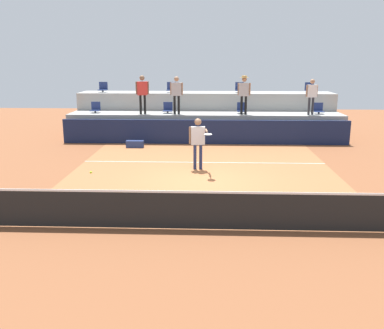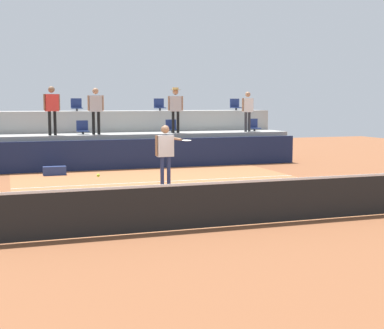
{
  "view_description": "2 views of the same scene",
  "coord_description": "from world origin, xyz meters",
  "px_view_note": "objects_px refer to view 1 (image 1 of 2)",
  "views": [
    {
      "loc": [
        0.19,
        -12.9,
        3.76
      ],
      "look_at": [
        -0.27,
        -1.67,
        0.94
      ],
      "focal_mm": 39.39,
      "sensor_mm": 36.0,
      "label": 1
    },
    {
      "loc": [
        -4.56,
        -13.85,
        2.46
      ],
      "look_at": [
        -0.43,
        -1.68,
        1.0
      ],
      "focal_mm": 51.31,
      "sensor_mm": 36.0,
      "label": 2
    }
  ],
  "objects_px": {
    "spectator_in_grey": "(142,91)",
    "stadium_chair_lower_right": "(242,109)",
    "spectator_in_white": "(312,93)",
    "stadium_chair_upper_far_left": "(103,88)",
    "stadium_chair_lower_far_right": "(319,109)",
    "spectator_leaning_on_rail": "(177,91)",
    "stadium_chair_upper_left": "(171,88)",
    "stadium_chair_upper_right": "(240,88)",
    "equipment_bag": "(135,144)",
    "stadium_chair_lower_left": "(168,109)",
    "spectator_with_hat": "(244,91)",
    "tennis_player": "(198,138)",
    "stadium_chair_lower_far_left": "(95,108)",
    "tennis_ball": "(91,172)",
    "stadium_chair_upper_far_right": "(309,88)"
  },
  "relations": [
    {
      "from": "stadium_chair_lower_far_right",
      "to": "spectator_in_grey",
      "type": "bearing_deg",
      "value": -177.35
    },
    {
      "from": "tennis_ball",
      "to": "tennis_player",
      "type": "bearing_deg",
      "value": 57.33
    },
    {
      "from": "stadium_chair_lower_far_right",
      "to": "stadium_chair_upper_far_right",
      "type": "bearing_deg",
      "value": 92.25
    },
    {
      "from": "spectator_in_grey",
      "to": "stadium_chair_lower_right",
      "type": "bearing_deg",
      "value": 4.69
    },
    {
      "from": "stadium_chair_lower_far_left",
      "to": "stadium_chair_upper_far_right",
      "type": "height_order",
      "value": "stadium_chair_upper_far_right"
    },
    {
      "from": "stadium_chair_lower_far_left",
      "to": "spectator_in_grey",
      "type": "bearing_deg",
      "value": -9.23
    },
    {
      "from": "stadium_chair_upper_left",
      "to": "tennis_ball",
      "type": "distance_m",
      "value": 11.86
    },
    {
      "from": "stadium_chair_upper_far_left",
      "to": "spectator_leaning_on_rail",
      "type": "xyz_separation_m",
      "value": [
        4.0,
        -2.18,
        -0.01
      ]
    },
    {
      "from": "stadium_chair_lower_far_right",
      "to": "stadium_chair_upper_far_left",
      "type": "height_order",
      "value": "stadium_chair_upper_far_left"
    },
    {
      "from": "tennis_ball",
      "to": "equipment_bag",
      "type": "distance_m",
      "value": 7.82
    },
    {
      "from": "stadium_chair_lower_far_left",
      "to": "stadium_chair_lower_far_right",
      "type": "height_order",
      "value": "same"
    },
    {
      "from": "spectator_with_hat",
      "to": "stadium_chair_upper_far_right",
      "type": "bearing_deg",
      "value": 32.0
    },
    {
      "from": "tennis_ball",
      "to": "stadium_chair_upper_right",
      "type": "bearing_deg",
      "value": 68.86
    },
    {
      "from": "equipment_bag",
      "to": "stadium_chair_upper_left",
      "type": "bearing_deg",
      "value": 72.26
    },
    {
      "from": "stadium_chair_lower_far_right",
      "to": "stadium_chair_upper_left",
      "type": "relative_size",
      "value": 1.0
    },
    {
      "from": "tennis_ball",
      "to": "stadium_chair_lower_left",
      "type": "bearing_deg",
      "value": 84.21
    },
    {
      "from": "stadium_chair_upper_right",
      "to": "equipment_bag",
      "type": "distance_m",
      "value": 6.58
    },
    {
      "from": "stadium_chair_upper_left",
      "to": "stadium_chair_upper_far_right",
      "type": "bearing_deg",
      "value": 0.0
    },
    {
      "from": "stadium_chair_upper_far_left",
      "to": "spectator_in_white",
      "type": "height_order",
      "value": "spectator_in_white"
    },
    {
      "from": "stadium_chair_lower_far_right",
      "to": "stadium_chair_upper_left",
      "type": "height_order",
      "value": "stadium_chair_upper_left"
    },
    {
      "from": "stadium_chair_lower_right",
      "to": "spectator_with_hat",
      "type": "relative_size",
      "value": 0.29
    },
    {
      "from": "stadium_chair_lower_far_right",
      "to": "stadium_chair_upper_far_left",
      "type": "distance_m",
      "value": 10.87
    },
    {
      "from": "spectator_in_white",
      "to": "stadium_chair_lower_right",
      "type": "bearing_deg",
      "value": 173.06
    },
    {
      "from": "stadium_chair_upper_far_left",
      "to": "equipment_bag",
      "type": "distance_m",
      "value": 5.06
    },
    {
      "from": "stadium_chair_upper_far_right",
      "to": "stadium_chair_lower_far_right",
      "type": "bearing_deg",
      "value": -87.75
    },
    {
      "from": "stadium_chair_upper_far_left",
      "to": "spectator_in_white",
      "type": "distance_m",
      "value": 10.46
    },
    {
      "from": "stadium_chair_lower_far_left",
      "to": "stadium_chair_upper_far_right",
      "type": "xyz_separation_m",
      "value": [
        10.58,
        1.8,
        0.85
      ]
    },
    {
      "from": "spectator_in_white",
      "to": "stadium_chair_upper_far_left",
      "type": "bearing_deg",
      "value": 167.95
    },
    {
      "from": "spectator_in_white",
      "to": "equipment_bag",
      "type": "distance_m",
      "value": 8.4
    },
    {
      "from": "stadium_chair_lower_far_right",
      "to": "stadium_chair_upper_right",
      "type": "distance_m",
      "value": 4.13
    },
    {
      "from": "stadium_chair_lower_right",
      "to": "stadium_chair_upper_right",
      "type": "distance_m",
      "value": 1.99
    },
    {
      "from": "stadium_chair_lower_far_left",
      "to": "stadium_chair_upper_left",
      "type": "relative_size",
      "value": 1.0
    },
    {
      "from": "stadium_chair_lower_right",
      "to": "spectator_in_grey",
      "type": "relative_size",
      "value": 0.29
    },
    {
      "from": "spectator_with_hat",
      "to": "tennis_ball",
      "type": "bearing_deg",
      "value": -115.67
    },
    {
      "from": "stadium_chair_lower_far_right",
      "to": "spectator_leaning_on_rail",
      "type": "bearing_deg",
      "value": -176.72
    },
    {
      "from": "spectator_with_hat",
      "to": "spectator_in_white",
      "type": "relative_size",
      "value": 1.09
    },
    {
      "from": "stadium_chair_lower_far_right",
      "to": "spectator_in_white",
      "type": "height_order",
      "value": "spectator_in_white"
    },
    {
      "from": "stadium_chair_upper_far_left",
      "to": "spectator_in_white",
      "type": "xyz_separation_m",
      "value": [
        10.23,
        -2.18,
        -0.08
      ]
    },
    {
      "from": "spectator_in_white",
      "to": "stadium_chair_lower_left",
      "type": "bearing_deg",
      "value": 176.71
    },
    {
      "from": "stadium_chair_lower_left",
      "to": "spectator_with_hat",
      "type": "height_order",
      "value": "spectator_with_hat"
    },
    {
      "from": "stadium_chair_upper_left",
      "to": "stadium_chair_upper_right",
      "type": "xyz_separation_m",
      "value": [
        3.52,
        0.0,
        0.0
      ]
    },
    {
      "from": "spectator_in_white",
      "to": "stadium_chair_lower_far_right",
      "type": "bearing_deg",
      "value": 39.69
    },
    {
      "from": "spectator_with_hat",
      "to": "stadium_chair_lower_far_right",
      "type": "bearing_deg",
      "value": 6.14
    },
    {
      "from": "equipment_bag",
      "to": "spectator_in_white",
      "type": "bearing_deg",
      "value": 12.6
    },
    {
      "from": "stadium_chair_upper_right",
      "to": "spectator_in_white",
      "type": "xyz_separation_m",
      "value": [
        3.15,
        -2.18,
        -0.08
      ]
    },
    {
      "from": "stadium_chair_lower_far_left",
      "to": "tennis_player",
      "type": "height_order",
      "value": "tennis_player"
    },
    {
      "from": "stadium_chair_lower_far_right",
      "to": "stadium_chair_upper_right",
      "type": "xyz_separation_m",
      "value": [
        -3.62,
        1.8,
        0.85
      ]
    },
    {
      "from": "stadium_chair_upper_far_left",
      "to": "tennis_player",
      "type": "xyz_separation_m",
      "value": [
        5.15,
        -7.65,
        -1.2
      ]
    },
    {
      "from": "stadium_chair_lower_left",
      "to": "spectator_in_white",
      "type": "distance_m",
      "value": 6.74
    },
    {
      "from": "stadium_chair_upper_left",
      "to": "tennis_ball",
      "type": "bearing_deg",
      "value": -94.95
    }
  ]
}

